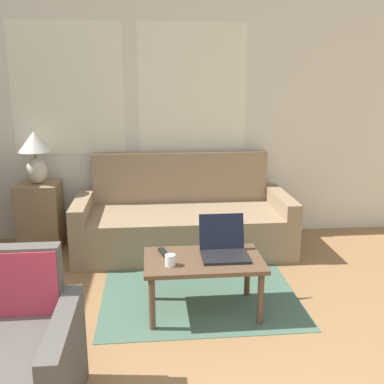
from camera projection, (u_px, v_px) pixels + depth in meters
wall_back at (139, 113)px, 4.60m from camera, size 6.01×0.06×2.60m
rug at (195, 275)px, 3.88m from camera, size 1.52×1.94×0.01m
couch at (183, 222)px, 4.47m from camera, size 2.07×0.88×0.92m
side_table at (41, 216)px, 4.46m from camera, size 0.40×0.40×0.66m
table_lamp at (35, 152)px, 4.30m from camera, size 0.30×0.30×0.51m
coffee_table at (203, 265)px, 3.21m from camera, size 0.84×0.52×0.41m
laptop at (224, 247)px, 3.25m from camera, size 0.33×0.33×0.27m
cup_navy at (170, 260)px, 3.07m from camera, size 0.07×0.07×0.08m
tv_remote at (164, 252)px, 3.28m from camera, size 0.08×0.16×0.02m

